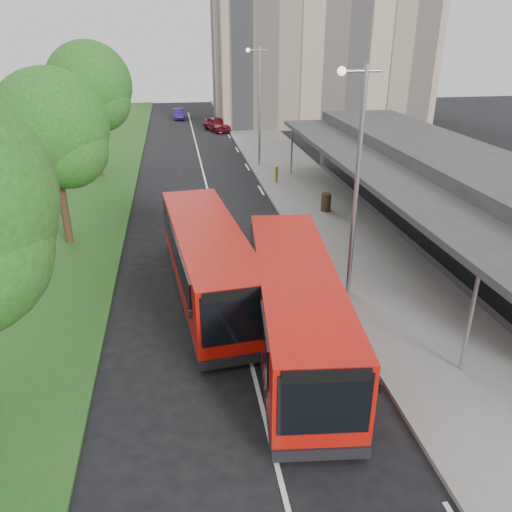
{
  "coord_description": "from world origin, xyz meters",
  "views": [
    {
      "loc": [
        -1.81,
        -13.72,
        9.04
      ],
      "look_at": [
        0.86,
        2.85,
        1.5
      ],
      "focal_mm": 35.0,
      "sensor_mm": 36.0,
      "label": 1
    }
  ],
  "objects_px": {
    "lamp_post_far": "(258,100)",
    "bollard": "(277,174)",
    "tree_far": "(90,91)",
    "bus_second": "(208,262)",
    "car_near": "(217,124)",
    "car_far": "(179,114)",
    "bus_main": "(296,308)",
    "litter_bin": "(326,202)",
    "tree_mid": "(52,134)",
    "lamp_post_near": "(355,173)"
  },
  "relations": [
    {
      "from": "tree_mid",
      "to": "tree_far",
      "type": "distance_m",
      "value": 12.01
    },
    {
      "from": "lamp_post_near",
      "to": "tree_mid",
      "type": "bearing_deg",
      "value": 147.64
    },
    {
      "from": "bus_main",
      "to": "car_far",
      "type": "xyz_separation_m",
      "value": [
        -2.65,
        46.24,
        -0.83
      ]
    },
    {
      "from": "lamp_post_far",
      "to": "car_near",
      "type": "distance_m",
      "value": 15.56
    },
    {
      "from": "lamp_post_far",
      "to": "car_far",
      "type": "xyz_separation_m",
      "value": [
        -5.29,
        23.32,
        -4.15
      ]
    },
    {
      "from": "lamp_post_near",
      "to": "bollard",
      "type": "relative_size",
      "value": 7.98
    },
    {
      "from": "bus_main",
      "to": "lamp_post_near",
      "type": "bearing_deg",
      "value": 53.83
    },
    {
      "from": "tree_mid",
      "to": "car_near",
      "type": "distance_m",
      "value": 29.75
    },
    {
      "from": "bus_main",
      "to": "car_far",
      "type": "height_order",
      "value": "bus_main"
    },
    {
      "from": "tree_far",
      "to": "litter_bin",
      "type": "xyz_separation_m",
      "value": [
        13.05,
        -9.9,
        -4.98
      ]
    },
    {
      "from": "tree_mid",
      "to": "bollard",
      "type": "distance_m",
      "value": 14.82
    },
    {
      "from": "litter_bin",
      "to": "car_near",
      "type": "bearing_deg",
      "value": 98.04
    },
    {
      "from": "tree_far",
      "to": "lamp_post_far",
      "type": "height_order",
      "value": "tree_far"
    },
    {
      "from": "car_far",
      "to": "bus_main",
      "type": "bearing_deg",
      "value": -88.0
    },
    {
      "from": "car_far",
      "to": "bollard",
      "type": "bearing_deg",
      "value": -79.8
    },
    {
      "from": "bus_second",
      "to": "bollard",
      "type": "bearing_deg",
      "value": 63.55
    },
    {
      "from": "lamp_post_far",
      "to": "litter_bin",
      "type": "relative_size",
      "value": 8.2
    },
    {
      "from": "tree_mid",
      "to": "bus_second",
      "type": "bearing_deg",
      "value": -45.34
    },
    {
      "from": "tree_mid",
      "to": "litter_bin",
      "type": "height_order",
      "value": "tree_mid"
    },
    {
      "from": "bus_second",
      "to": "bollard",
      "type": "height_order",
      "value": "bus_second"
    },
    {
      "from": "bus_main",
      "to": "car_near",
      "type": "height_order",
      "value": "bus_main"
    },
    {
      "from": "bus_second",
      "to": "car_near",
      "type": "bearing_deg",
      "value": 78.74
    },
    {
      "from": "bus_main",
      "to": "litter_bin",
      "type": "distance_m",
      "value": 12.92
    },
    {
      "from": "tree_far",
      "to": "bus_main",
      "type": "distance_m",
      "value": 23.93
    },
    {
      "from": "bus_second",
      "to": "car_far",
      "type": "bearing_deg",
      "value": 84.65
    },
    {
      "from": "litter_bin",
      "to": "car_near",
      "type": "relative_size",
      "value": 0.24
    },
    {
      "from": "lamp_post_near",
      "to": "car_near",
      "type": "xyz_separation_m",
      "value": [
        -1.72,
        34.93,
        -4.04
      ]
    },
    {
      "from": "lamp_post_near",
      "to": "car_far",
      "type": "height_order",
      "value": "lamp_post_near"
    },
    {
      "from": "lamp_post_far",
      "to": "bollard",
      "type": "bearing_deg",
      "value": -85.03
    },
    {
      "from": "bus_second",
      "to": "car_far",
      "type": "relative_size",
      "value": 2.86
    },
    {
      "from": "tree_mid",
      "to": "litter_bin",
      "type": "relative_size",
      "value": 8.04
    },
    {
      "from": "lamp_post_far",
      "to": "car_far",
      "type": "bearing_deg",
      "value": 102.78
    },
    {
      "from": "bus_main",
      "to": "bollard",
      "type": "height_order",
      "value": "bus_main"
    },
    {
      "from": "car_near",
      "to": "tree_far",
      "type": "bearing_deg",
      "value": -139.14
    },
    {
      "from": "bus_second",
      "to": "litter_bin",
      "type": "relative_size",
      "value": 10.0
    },
    {
      "from": "tree_far",
      "to": "litter_bin",
      "type": "relative_size",
      "value": 8.91
    },
    {
      "from": "tree_mid",
      "to": "bus_second",
      "type": "relative_size",
      "value": 0.8
    },
    {
      "from": "lamp_post_near",
      "to": "car_far",
      "type": "relative_size",
      "value": 2.34
    },
    {
      "from": "tree_mid",
      "to": "lamp_post_near",
      "type": "bearing_deg",
      "value": -32.36
    },
    {
      "from": "lamp_post_far",
      "to": "car_far",
      "type": "height_order",
      "value": "lamp_post_far"
    },
    {
      "from": "tree_mid",
      "to": "litter_bin",
      "type": "distance_m",
      "value": 13.94
    },
    {
      "from": "tree_mid",
      "to": "car_near",
      "type": "bearing_deg",
      "value": 71.35
    },
    {
      "from": "tree_far",
      "to": "car_far",
      "type": "xyz_separation_m",
      "value": [
        5.84,
        24.27,
        -5.05
      ]
    },
    {
      "from": "car_far",
      "to": "lamp_post_near",
      "type": "bearing_deg",
      "value": -84.32
    },
    {
      "from": "lamp_post_far",
      "to": "bus_second",
      "type": "relative_size",
      "value": 0.82
    },
    {
      "from": "tree_mid",
      "to": "car_far",
      "type": "xyz_separation_m",
      "value": [
        5.84,
        36.27,
        -4.5
      ]
    },
    {
      "from": "bollard",
      "to": "car_far",
      "type": "distance_m",
      "value": 28.65
    },
    {
      "from": "bus_second",
      "to": "car_near",
      "type": "height_order",
      "value": "bus_second"
    },
    {
      "from": "lamp_post_near",
      "to": "car_far",
      "type": "distance_m",
      "value": 43.84
    },
    {
      "from": "bus_second",
      "to": "bus_main",
      "type": "bearing_deg",
      "value": -63.51
    }
  ]
}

